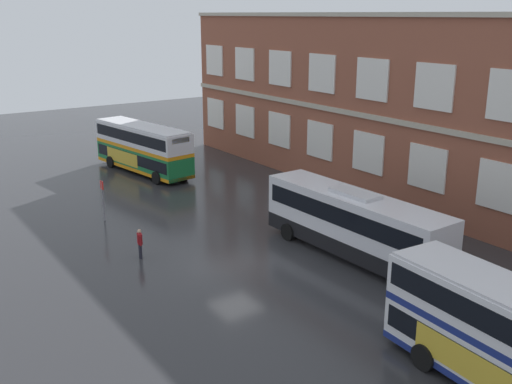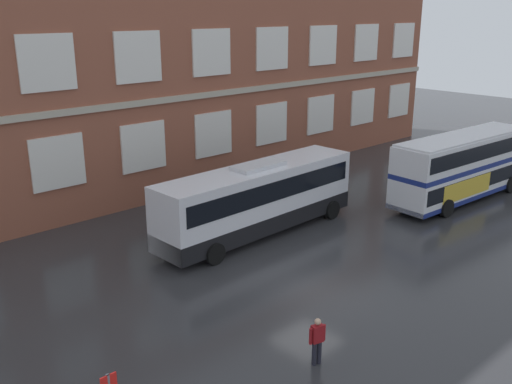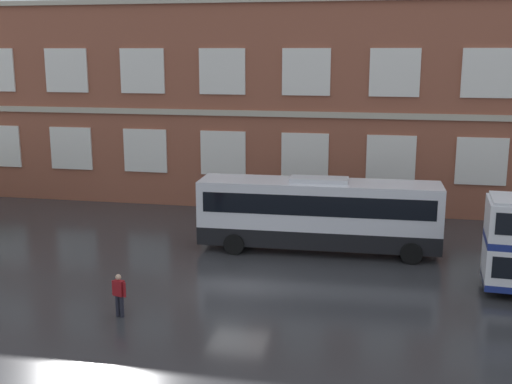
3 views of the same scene
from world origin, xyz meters
The scene contains 5 objects.
ground_plane centered at (0.00, 2.00, 0.00)m, with size 120.00×120.00×0.00m, color #2B2B2D.
brick_terminal_building centered at (1.03, 17.98, 6.41)m, with size 57.65×8.19×13.11m.
double_decker_middle centered at (15.69, 1.64, 2.15)m, with size 11.14×3.38×4.07m.
touring_coach centered at (2.76, 5.98, 1.91)m, with size 12.07×3.13×3.80m.
waiting_passenger centered at (-3.78, -3.80, 0.93)m, with size 0.64×0.33×1.70m.
Camera 2 is at (-16.46, -14.47, 11.28)m, focal length 40.28 mm.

